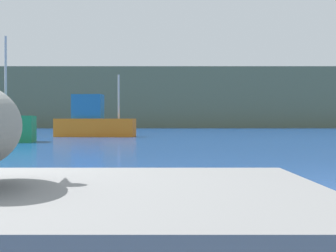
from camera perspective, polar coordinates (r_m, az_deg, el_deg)
name	(u,v)px	position (r m, az deg, el deg)	size (l,w,h in m)	color
hillside_backdrop	(158,100)	(84.03, -1.22, 3.11)	(140.00, 15.94, 9.68)	#5B664C
fishing_boat_orange	(95,122)	(32.81, -8.52, 0.50)	(5.39, 1.98, 4.12)	orange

